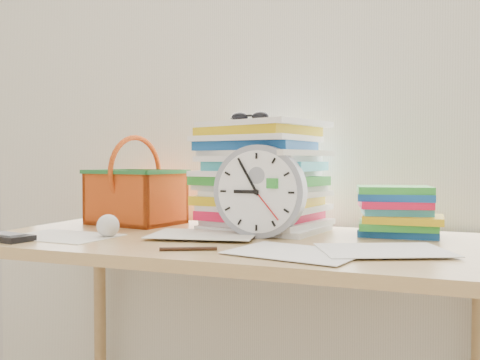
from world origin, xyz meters
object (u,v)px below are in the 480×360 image
at_px(desk, 231,265).
at_px(calculator, 6,237).
at_px(paper_stack, 262,176).
at_px(clock, 260,191).
at_px(basket, 136,181).
at_px(book_stack, 399,211).

xyz_separation_m(desk, calculator, (-0.55, -0.26, 0.08)).
bearing_deg(desk, calculator, -154.76).
distance_m(paper_stack, clock, 0.17).
height_order(paper_stack, basket, paper_stack).
bearing_deg(paper_stack, calculator, -141.94).
bearing_deg(book_stack, paper_stack, -179.08).
bearing_deg(clock, basket, 162.01).
xyz_separation_m(desk, book_stack, (0.43, 0.20, 0.15)).
height_order(book_stack, calculator, book_stack).
xyz_separation_m(paper_stack, basket, (-0.45, 0.00, -0.02)).
relative_size(book_stack, calculator, 1.51).
height_order(paper_stack, clock, paper_stack).
relative_size(paper_stack, clock, 1.45).
xyz_separation_m(clock, basket, (-0.50, 0.16, 0.02)).
relative_size(desk, paper_stack, 3.76).
height_order(paper_stack, calculator, paper_stack).
height_order(paper_stack, book_stack, paper_stack).
bearing_deg(calculator, desk, 38.33).
relative_size(desk, calculator, 8.74).
bearing_deg(desk, clock, 23.19).
bearing_deg(desk, book_stack, 24.50).
distance_m(desk, clock, 0.22).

